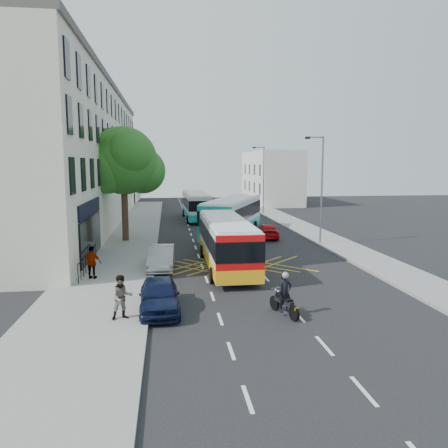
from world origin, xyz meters
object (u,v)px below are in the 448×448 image
object	(u,v)px
parked_car_blue	(159,295)
pedestrian_near	(122,297)
bus_mid	(233,216)
distant_car_grey	(209,201)
bus_near	(226,242)
bus_far	(196,205)
pedestrian_far	(92,262)
parked_car_silver	(161,258)
lamp_far	(263,176)
motorbike	(285,295)
distant_car_silver	(235,204)
red_hatchback	(267,231)
street_tree	(123,161)
lamp_near	(321,184)

from	to	relation	value
parked_car_blue	pedestrian_near	distance (m)	1.85
bus_mid	distant_car_grey	distance (m)	25.87
bus_near	distant_car_grey	world-z (taller)	bus_near
bus_far	parked_car_blue	size ratio (longest dim) A/B	2.61
pedestrian_far	parked_car_silver	bearing A→B (deg)	-131.92
pedestrian_far	lamp_far	bearing A→B (deg)	-102.36
motorbike	distant_car_silver	size ratio (longest dim) A/B	0.58
parked_car_blue	red_hatchback	world-z (taller)	parked_car_blue
bus_far	parked_car_blue	xyz separation A→B (m)	(-3.55, -30.13, -0.87)
street_tree	bus_mid	xyz separation A→B (m)	(8.82, 2.02, -4.60)
street_tree	lamp_far	world-z (taller)	street_tree
parked_car_silver	pedestrian_far	bearing A→B (deg)	-145.24
bus_far	parked_car_silver	xyz separation A→B (m)	(-3.55, -22.73, -0.87)
parked_car_blue	pedestrian_near	bearing A→B (deg)	-141.98
red_hatchback	distant_car_silver	world-z (taller)	distant_car_silver
bus_far	red_hatchback	distance (m)	13.94
bus_near	parked_car_silver	world-z (taller)	bus_near
lamp_near	pedestrian_near	world-z (taller)	lamp_near
lamp_far	pedestrian_far	distance (m)	32.64
lamp_far	parked_car_silver	xyz separation A→B (m)	(-11.80, -26.34, -3.93)
lamp_near	distant_car_grey	size ratio (longest dim) A/B	1.54
lamp_near	motorbike	size ratio (longest dim) A/B	4.04
bus_far	distant_car_grey	world-z (taller)	bus_far
bus_far	distant_car_grey	bearing A→B (deg)	77.37
lamp_far	bus_mid	world-z (taller)	lamp_far
lamp_near	parked_car_blue	world-z (taller)	lamp_near
motorbike	parked_car_blue	size ratio (longest dim) A/B	0.49
motorbike	distant_car_grey	distance (m)	45.77
bus_mid	pedestrian_near	size ratio (longest dim) A/B	6.65
bus_near	distant_car_grey	xyz separation A→B (m)	(2.56, 37.16, -0.81)
lamp_far	pedestrian_far	size ratio (longest dim) A/B	4.66
street_tree	parked_car_silver	bearing A→B (deg)	-72.63
bus_mid	red_hatchback	bearing A→B (deg)	-8.31
street_tree	bus_mid	world-z (taller)	street_tree
street_tree	distant_car_grey	distance (m)	29.89
street_tree	distant_car_silver	world-z (taller)	street_tree
street_tree	bus_near	bearing A→B (deg)	-54.15
lamp_far	parked_car_blue	size ratio (longest dim) A/B	1.97
bus_mid	pedestrian_far	world-z (taller)	bus_mid
distant_car_silver	bus_mid	bearing A→B (deg)	79.47
lamp_near	lamp_far	distance (m)	20.00
bus_near	distant_car_grey	bearing A→B (deg)	86.02
parked_car_blue	pedestrian_near	size ratio (longest dim) A/B	2.34
bus_far	parked_car_blue	world-z (taller)	bus_far
lamp_near	parked_car_blue	size ratio (longest dim) A/B	1.97
distant_car_silver	parked_car_blue	bearing A→B (deg)	75.59
lamp_near	distant_car_silver	size ratio (longest dim) A/B	2.34
parked_car_silver	motorbike	bearing A→B (deg)	-57.01
street_tree	distant_car_silver	bearing A→B (deg)	62.86
bus_far	pedestrian_near	world-z (taller)	bus_far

